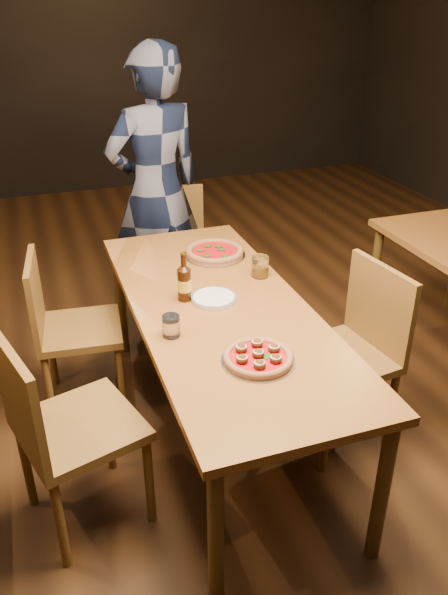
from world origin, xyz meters
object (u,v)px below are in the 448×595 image
object	(u,v)px
pizza_margherita	(215,252)
amber_glass	(260,267)
chair_end	(175,258)
water_glass	(171,326)
pizza_meatball	(258,357)
chair_main_nw	(80,425)
diner	(156,191)
beer_bottle	(184,284)
plate_stack	(214,298)
table_main	(221,319)
chair_main_e	(340,357)
chair_main_sw	(80,328)

from	to	relation	value
pizza_margherita	amber_glass	bearing A→B (deg)	-66.98
chair_end	amber_glass	size ratio (longest dim) A/B	8.71
water_glass	pizza_meatball	bearing A→B (deg)	-47.85
pizza_meatball	water_glass	xyz separation A→B (m)	(-0.28, 0.31, 0.03)
chair_main_nw	diner	bearing A→B (deg)	-40.30
chair_main_nw	beer_bottle	world-z (taller)	beer_bottle
pizza_margherita	plate_stack	world-z (taller)	pizza_margherita
table_main	beer_bottle	size ratio (longest dim) A/B	8.35
chair_end	amber_glass	world-z (taller)	chair_end
pizza_meatball	plate_stack	distance (m)	0.56
table_main	water_glass	size ratio (longest dim) A/B	20.71
pizza_meatball	plate_stack	bearing A→B (deg)	90.42
water_glass	plate_stack	bearing A→B (deg)	42.06
pizza_margherita	beer_bottle	distance (m)	0.55
pizza_margherita	diner	distance (m)	0.79
chair_main_e	amber_glass	world-z (taller)	chair_main_e
table_main	amber_glass	world-z (taller)	amber_glass
chair_main_nw	chair_end	xyz separation A→B (m)	(0.82, 1.54, -0.01)
diner	water_glass	bearing A→B (deg)	65.59
chair_main_e	plate_stack	size ratio (longest dim) A/B	4.48
chair_main_sw	water_glass	distance (m)	0.84
chair_main_sw	amber_glass	bearing A→B (deg)	-99.76
water_glass	beer_bottle	bearing A→B (deg)	64.33
chair_main_sw	water_glass	size ratio (longest dim) A/B	9.62
chair_main_nw	table_main	bearing A→B (deg)	-81.85
water_glass	diner	distance (m)	1.55
pizza_margherita	plate_stack	size ratio (longest dim) A/B	1.60
chair_main_e	chair_end	distance (m)	1.50
pizza_meatball	water_glass	size ratio (longest dim) A/B	3.12
amber_glass	diner	world-z (taller)	diner
chair_main_nw	pizza_meatball	world-z (taller)	chair_main_nw
pizza_meatball	amber_glass	world-z (taller)	amber_glass
chair_main_sw	amber_glass	xyz separation A→B (m)	(0.93, -0.27, 0.34)
table_main	chair_main_nw	bearing A→B (deg)	-155.38
chair_main_sw	pizza_margherita	xyz separation A→B (m)	(0.79, 0.07, 0.31)
pizza_meatball	beer_bottle	distance (m)	0.63
chair_main_e	water_glass	bearing A→B (deg)	-100.54
table_main	chair_end	bearing A→B (deg)	85.76
chair_main_e	pizza_margherita	bearing A→B (deg)	-161.91
pizza_meatball	beer_bottle	world-z (taller)	beer_bottle
chair_main_sw	pizza_meatball	distance (m)	1.21
chair_main_nw	pizza_meatball	size ratio (longest dim) A/B	3.28
amber_glass	beer_bottle	bearing A→B (deg)	-164.63
amber_glass	chair_main_nw	bearing A→B (deg)	-150.88
water_glass	diner	size ratio (longest dim) A/B	0.05
chair_main_nw	chair_end	bearing A→B (deg)	-44.40
chair_main_nw	water_glass	distance (m)	0.56
chair_main_e	pizza_margherita	distance (m)	0.93
table_main	chair_main_sw	bearing A→B (deg)	141.36
chair_main_sw	pizza_meatball	xyz separation A→B (m)	(0.62, -1.00, 0.31)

